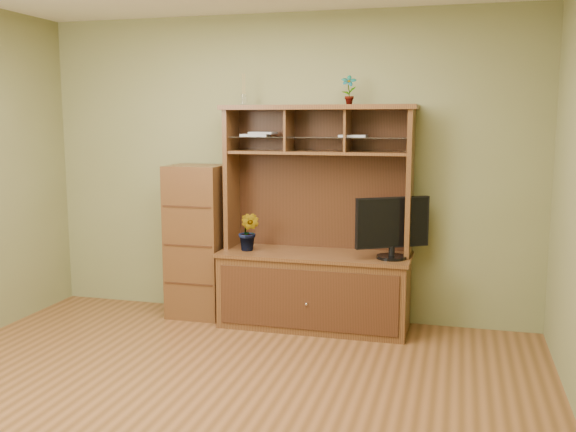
% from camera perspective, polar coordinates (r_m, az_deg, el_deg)
% --- Properties ---
extents(room, '(4.54, 4.04, 2.74)m').
position_cam_1_polar(room, '(3.88, -8.17, 2.15)').
color(room, brown).
rests_on(room, ground).
extents(media_hutch, '(1.66, 0.61, 1.90)m').
position_cam_1_polar(media_hutch, '(5.55, 2.43, -4.53)').
color(media_hutch, '#412412').
rests_on(media_hutch, room).
extents(monitor, '(0.57, 0.38, 0.51)m').
position_cam_1_polar(monitor, '(5.28, 9.25, -0.91)').
color(monitor, black).
rests_on(monitor, media_hutch).
extents(orchid_plant, '(0.21, 0.19, 0.34)m').
position_cam_1_polar(orchid_plant, '(5.56, -3.50, -1.40)').
color(orchid_plant, '#23541C').
rests_on(orchid_plant, media_hutch).
extents(top_plant, '(0.14, 0.10, 0.25)m').
position_cam_1_polar(top_plant, '(5.43, 5.42, 11.11)').
color(top_plant, '#2E6122').
rests_on(top_plant, media_hutch).
extents(reed_diffuser, '(0.05, 0.05, 0.27)m').
position_cam_1_polar(reed_diffuser, '(5.66, -3.95, 10.85)').
color(reed_diffuser, silver).
rests_on(reed_diffuser, media_hutch).
extents(magazines, '(1.10, 0.19, 0.04)m').
position_cam_1_polar(magazines, '(5.54, 0.08, 7.23)').
color(magazines, '#ABABB0').
rests_on(magazines, media_hutch).
extents(side_cabinet, '(0.49, 0.45, 1.38)m').
position_cam_1_polar(side_cabinet, '(5.87, -8.03, -2.22)').
color(side_cabinet, '#412412').
rests_on(side_cabinet, room).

